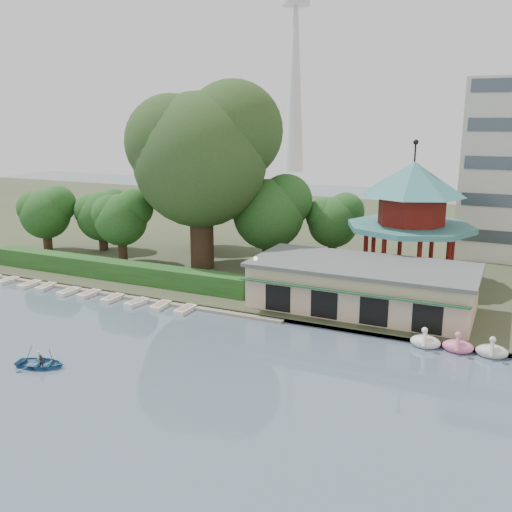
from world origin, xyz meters
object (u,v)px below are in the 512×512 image
Objects in this scene: dock at (117,293)px; rowboat_with_passengers at (40,360)px; pavilion at (411,210)px; boathouse at (362,286)px; big_tree at (203,151)px.

rowboat_with_passengers reaches higher than dock.
pavilion is at bearing 31.66° from dock.
rowboat_with_passengers is (-16.55, -19.67, -1.89)m from boathouse.
pavilion reaches higher than rowboat_with_passengers.
rowboat_with_passengers is (-18.55, -29.70, -7.00)m from pavilion.
pavilion is 21.81m from big_tree.
rowboat_with_passengers is at bearing -69.91° from dock.
pavilion reaches higher than boathouse.
boathouse is at bearing 49.93° from rowboat_with_passengers.
big_tree is 3.66× the size of rowboat_with_passengers.
boathouse is at bearing -18.38° from big_tree.
boathouse is 3.47× the size of rowboat_with_passengers.
rowboat_with_passengers is (2.26, -25.93, -12.33)m from big_tree.
pavilion is (2.00, 10.03, 5.11)m from boathouse.
big_tree is (-20.81, -3.77, 5.33)m from pavilion.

